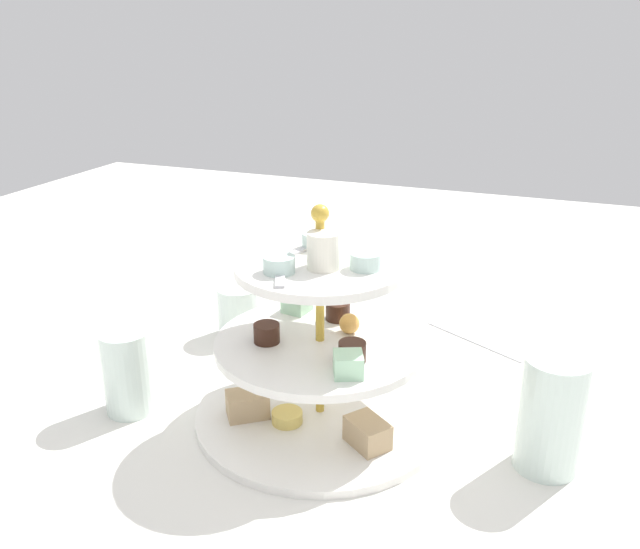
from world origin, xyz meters
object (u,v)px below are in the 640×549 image
(tiered_serving_stand, at_px, (320,359))
(teacup_with_saucer, at_px, (328,308))
(water_glass_tall_right, at_px, (551,416))
(water_glass_short_left, at_px, (239,311))
(water_glass_mid_back, at_px, (128,371))
(butter_knife_right, at_px, (475,340))

(tiered_serving_stand, bearing_deg, teacup_with_saucer, -161.79)
(water_glass_tall_right, height_order, water_glass_short_left, water_glass_tall_right)
(water_glass_short_left, bearing_deg, water_glass_mid_back, -6.60)
(teacup_with_saucer, xyz_separation_m, butter_knife_right, (-0.02, 0.23, -0.02))
(water_glass_tall_right, relative_size, butter_knife_right, 0.76)
(water_glass_mid_back, bearing_deg, butter_knife_right, 132.86)
(tiered_serving_stand, height_order, butter_knife_right, tiered_serving_stand)
(water_glass_tall_right, distance_m, water_glass_mid_back, 0.49)
(water_glass_mid_back, bearing_deg, water_glass_short_left, 173.40)
(water_glass_short_left, height_order, butter_knife_right, water_glass_short_left)
(butter_knife_right, bearing_deg, teacup_with_saucer, 32.55)
(water_glass_tall_right, bearing_deg, teacup_with_saucer, -127.21)
(butter_knife_right, bearing_deg, water_glass_mid_back, 71.51)
(tiered_serving_stand, relative_size, water_glass_tall_right, 2.31)
(teacup_with_saucer, height_order, butter_knife_right, teacup_with_saucer)
(water_glass_tall_right, relative_size, teacup_with_saucer, 1.43)
(teacup_with_saucer, distance_m, butter_knife_right, 0.23)
(butter_knife_right, distance_m, water_glass_mid_back, 0.50)
(water_glass_tall_right, xyz_separation_m, water_glass_mid_back, (0.06, -0.48, -0.01))
(butter_knife_right, bearing_deg, water_glass_tall_right, 141.34)
(water_glass_short_left, height_order, teacup_with_saucer, water_glass_short_left)
(water_glass_tall_right, xyz_separation_m, teacup_with_saucer, (-0.26, -0.34, -0.04))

